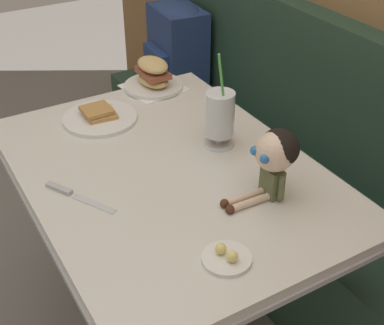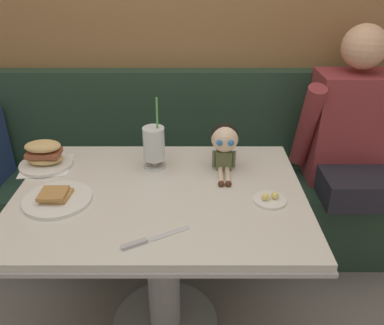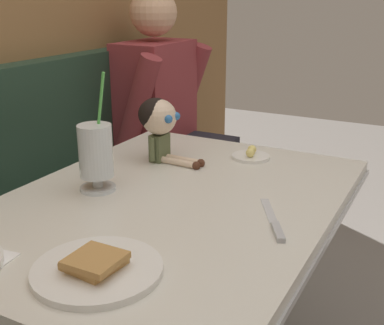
% 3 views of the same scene
% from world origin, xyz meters
% --- Properties ---
extents(wood_panel_wall, '(4.40, 0.08, 2.40)m').
position_xyz_m(wood_panel_wall, '(0.00, 1.05, 1.20)').
color(wood_panel_wall, olive).
rests_on(wood_panel_wall, ground).
extents(booth_bench, '(2.60, 0.48, 1.00)m').
position_xyz_m(booth_bench, '(0.00, 0.81, 0.33)').
color(booth_bench, '#233D2D').
rests_on(booth_bench, ground).
extents(diner_table, '(1.11, 0.81, 0.74)m').
position_xyz_m(diner_table, '(0.00, 0.18, 0.54)').
color(diner_table, silver).
rests_on(diner_table, ground).
extents(toast_plate, '(0.25, 0.25, 0.04)m').
position_xyz_m(toast_plate, '(-0.37, 0.12, 0.75)').
color(toast_plate, white).
rests_on(toast_plate, diner_table).
extents(milkshake_glass, '(0.10, 0.10, 0.32)m').
position_xyz_m(milkshake_glass, '(-0.03, 0.38, 0.84)').
color(milkshake_glass, silver).
rests_on(milkshake_glass, diner_table).
extents(sandwich_plate, '(0.22, 0.22, 0.12)m').
position_xyz_m(sandwich_plate, '(-0.50, 0.39, 0.79)').
color(sandwich_plate, white).
rests_on(sandwich_plate, diner_table).
extents(butter_saucer, '(0.12, 0.12, 0.04)m').
position_xyz_m(butter_saucer, '(0.41, 0.12, 0.75)').
color(butter_saucer, white).
rests_on(butter_saucer, diner_table).
extents(butter_knife, '(0.21, 0.13, 0.01)m').
position_xyz_m(butter_knife, '(-0.03, -0.12, 0.74)').
color(butter_knife, silver).
rests_on(butter_knife, diner_table).
extents(seated_doll, '(0.12, 0.22, 0.20)m').
position_xyz_m(seated_doll, '(0.26, 0.36, 0.87)').
color(seated_doll, '#5B6642').
rests_on(seated_doll, diner_table).
extents(diner_patron, '(0.55, 0.48, 0.81)m').
position_xyz_m(diner_patron, '(0.93, 0.76, 0.74)').
color(diner_patron, maroon).
rests_on(diner_patron, booth_bench).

